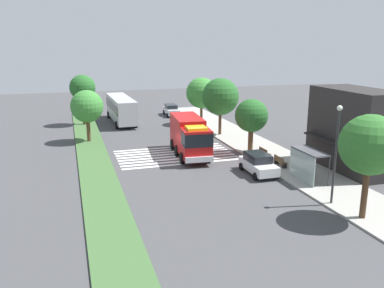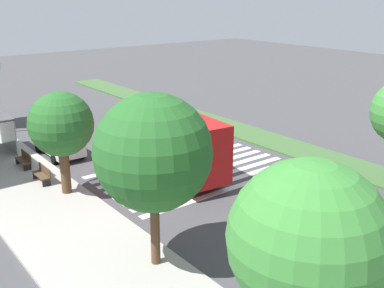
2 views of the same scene
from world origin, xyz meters
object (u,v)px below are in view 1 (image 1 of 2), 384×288
(transit_bus, at_px, (121,108))
(bench_west_of_shelter, at_px, (264,153))
(fire_truck, at_px, (190,136))
(parked_car_mid, at_px, (258,164))
(sidewalk_tree_far_west, at_px, (201,93))
(sidewalk_tree_far_east, at_px, (370,145))
(bus_stop_shelter, at_px, (306,159))
(sidewalk_tree_center, at_px, (251,116))
(median_tree_west, at_px, (87,107))
(sidewalk_tree_west, at_px, (220,97))
(street_lamp, at_px, (336,147))
(median_tree_far_west, at_px, (83,88))
(bench_near_shelter, at_px, (280,161))
(parked_car_west, at_px, (171,110))

(transit_bus, bearing_deg, bench_west_of_shelter, -155.98)
(fire_truck, distance_m, parked_car_mid, 8.14)
(sidewalk_tree_far_west, xyz_separation_m, sidewalk_tree_far_east, (32.12, 0.00, 0.53))
(bus_stop_shelter, relative_size, sidewalk_tree_center, 0.65)
(bench_west_of_shelter, relative_size, sidewalk_tree_center, 0.30)
(transit_bus, xyz_separation_m, median_tree_west, (10.53, -5.04, 1.94))
(parked_car_mid, bearing_deg, sidewalk_tree_west, 172.36)
(bench_west_of_shelter, bearing_deg, parked_car_mid, -33.65)
(sidewalk_tree_center, distance_m, sidewalk_tree_far_east, 16.52)
(fire_truck, distance_m, bench_west_of_shelter, 7.42)
(transit_bus, relative_size, median_tree_west, 2.04)
(street_lamp, relative_size, median_tree_west, 1.18)
(median_tree_far_west, bearing_deg, street_lamp, 23.93)
(street_lamp, xyz_separation_m, sidewalk_tree_far_west, (-29.52, 0.40, 0.22))
(parked_car_mid, relative_size, median_tree_far_west, 0.66)
(bench_near_shelter, height_order, sidewalk_tree_west, sidewalk_tree_west)
(parked_car_mid, bearing_deg, transit_bus, -162.07)
(parked_car_west, relative_size, median_tree_west, 0.83)
(sidewalk_tree_far_east, distance_m, median_tree_west, 30.39)
(transit_bus, bearing_deg, street_lamp, -165.50)
(transit_bus, xyz_separation_m, sidewalk_tree_far_west, (4.62, 10.33, 2.22))
(bus_stop_shelter, xyz_separation_m, bench_west_of_shelter, (-7.01, -0.00, -1.30))
(transit_bus, xyz_separation_m, sidewalk_tree_center, (20.25, 10.33, 1.73))
(sidewalk_tree_west, relative_size, sidewalk_tree_far_east, 1.02)
(bench_near_shelter, distance_m, median_tree_far_west, 29.96)
(sidewalk_tree_far_east, bearing_deg, bench_near_shelter, 177.57)
(bench_near_shelter, relative_size, street_lamp, 0.24)
(parked_car_west, distance_m, transit_bus, 8.93)
(bench_near_shelter, xyz_separation_m, bench_west_of_shelter, (-3.01, 0.00, 0.00))
(sidewalk_tree_far_west, bearing_deg, fire_truck, -22.52)
(sidewalk_tree_center, bearing_deg, median_tree_far_west, -142.26)
(street_lamp, xyz_separation_m, median_tree_far_west, (-33.73, -14.97, 0.94))
(fire_truck, distance_m, street_lamp, 15.92)
(fire_truck, bearing_deg, street_lamp, 26.29)
(fire_truck, xyz_separation_m, median_tree_west, (-8.90, -9.23, 1.99))
(street_lamp, distance_m, sidewalk_tree_far_west, 29.52)
(parked_car_west, bearing_deg, bench_west_of_shelter, 8.85)
(parked_car_west, distance_m, parked_car_mid, 29.93)
(bench_west_of_shelter, height_order, sidewalk_tree_center, sidewalk_tree_center)
(parked_car_west, height_order, sidewalk_tree_center, sidewalk_tree_center)
(fire_truck, xyz_separation_m, sidewalk_tree_west, (-7.72, 6.14, 2.63))
(parked_car_west, distance_m, sidewalk_tree_center, 24.02)
(parked_car_mid, bearing_deg, median_tree_far_west, -152.34)
(transit_bus, bearing_deg, median_tree_far_west, 92.83)
(street_lamp, relative_size, sidewalk_tree_west, 1.00)
(parked_car_west, xyz_separation_m, sidewalk_tree_center, (23.73, 2.20, 2.97))
(median_tree_far_west, height_order, median_tree_west, median_tree_far_west)
(bus_stop_shelter, xyz_separation_m, street_lamp, (4.70, -0.88, 2.23))
(parked_car_west, relative_size, sidewalk_tree_far_west, 0.76)
(fire_truck, distance_m, sidewalk_tree_far_east, 18.58)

